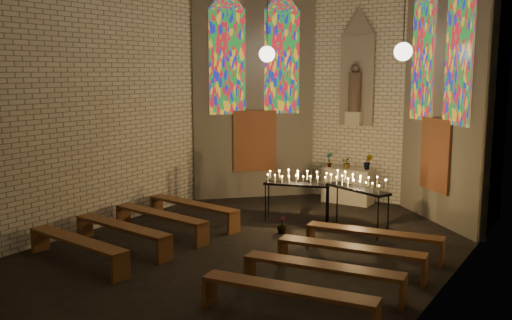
# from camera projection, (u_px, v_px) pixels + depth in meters

# --- Properties ---
(floor) EXTENTS (12.00, 12.00, 0.00)m
(floor) POSITION_uv_depth(u_px,v_px,m) (243.00, 253.00, 11.82)
(floor) COLOR black
(floor) RESTS_ON ground
(room) EXTENTS (8.22, 12.43, 7.00)m
(room) POSITION_uv_depth(u_px,v_px,m) (318.00, 72.00, 14.06)
(room) COLOR beige
(room) RESTS_ON ground
(altar) EXTENTS (1.40, 0.60, 1.00)m
(altar) POSITION_uv_depth(u_px,v_px,m) (348.00, 186.00, 16.29)
(altar) COLOR beige
(altar) RESTS_ON ground
(flower_vase_left) EXTENTS (0.27, 0.23, 0.43)m
(flower_vase_left) POSITION_uv_depth(u_px,v_px,m) (329.00, 160.00, 16.39)
(flower_vase_left) COLOR #4C723F
(flower_vase_left) RESTS_ON altar
(flower_vase_center) EXTENTS (0.34, 0.30, 0.35)m
(flower_vase_center) POSITION_uv_depth(u_px,v_px,m) (347.00, 162.00, 16.17)
(flower_vase_center) COLOR #4C723F
(flower_vase_center) RESTS_ON altar
(flower_vase_right) EXTENTS (0.28, 0.25, 0.43)m
(flower_vase_right) POSITION_uv_depth(u_px,v_px,m) (368.00, 162.00, 15.97)
(flower_vase_right) COLOR #4C723F
(flower_vase_right) RESTS_ON altar
(aisle_flower_pot) EXTENTS (0.26, 0.26, 0.40)m
(aisle_flower_pot) POSITION_uv_depth(u_px,v_px,m) (282.00, 225.00, 13.26)
(aisle_flower_pot) COLOR #4C723F
(aisle_flower_pot) RESTS_ON ground
(votive_stand_left) EXTENTS (1.69, 0.83, 1.21)m
(votive_stand_left) POSITION_uv_depth(u_px,v_px,m) (297.00, 181.00, 14.18)
(votive_stand_left) COLOR black
(votive_stand_left) RESTS_ON ground
(votive_stand_right) EXTENTS (1.79, 1.05, 1.29)m
(votive_stand_right) POSITION_uv_depth(u_px,v_px,m) (357.00, 185.00, 13.30)
(votive_stand_right) COLOR black
(votive_stand_right) RESTS_ON ground
(pew_left_0) EXTENTS (2.80, 0.73, 0.53)m
(pew_left_0) POSITION_uv_depth(u_px,v_px,m) (193.00, 206.00, 14.07)
(pew_left_0) COLOR brown
(pew_left_0) RESTS_ON ground
(pew_right_0) EXTENTS (2.80, 0.73, 0.53)m
(pew_right_0) POSITION_uv_depth(u_px,v_px,m) (374.00, 235.00, 11.61)
(pew_right_0) COLOR brown
(pew_right_0) RESTS_ON ground
(pew_left_1) EXTENTS (2.80, 0.73, 0.53)m
(pew_left_1) POSITION_uv_depth(u_px,v_px,m) (160.00, 217.00, 13.07)
(pew_left_1) COLOR brown
(pew_left_1) RESTS_ON ground
(pew_right_1) EXTENTS (2.80, 0.73, 0.53)m
(pew_right_1) POSITION_uv_depth(u_px,v_px,m) (350.00, 251.00, 10.60)
(pew_right_1) COLOR brown
(pew_right_1) RESTS_ON ground
(pew_left_2) EXTENTS (2.80, 0.73, 0.53)m
(pew_left_2) POSITION_uv_depth(u_px,v_px,m) (122.00, 229.00, 12.07)
(pew_left_2) COLOR brown
(pew_left_2) RESTS_ON ground
(pew_right_2) EXTENTS (2.80, 0.73, 0.53)m
(pew_right_2) POSITION_uv_depth(u_px,v_px,m) (322.00, 270.00, 9.60)
(pew_right_2) COLOR brown
(pew_right_2) RESTS_ON ground
(pew_left_3) EXTENTS (2.80, 0.73, 0.53)m
(pew_left_3) POSITION_uv_depth(u_px,v_px,m) (77.00, 243.00, 11.06)
(pew_left_3) COLOR brown
(pew_left_3) RESTS_ON ground
(pew_right_3) EXTENTS (2.80, 0.73, 0.53)m
(pew_right_3) POSITION_uv_depth(u_px,v_px,m) (288.00, 293.00, 8.60)
(pew_right_3) COLOR brown
(pew_right_3) RESTS_ON ground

